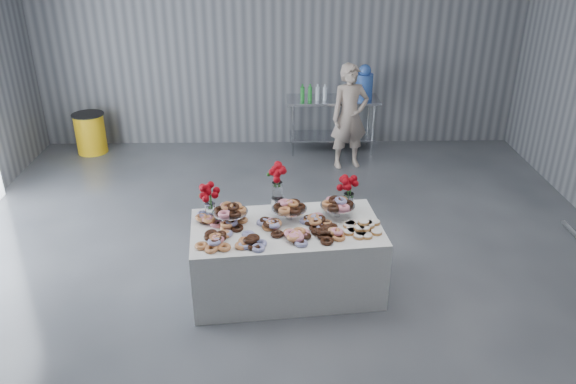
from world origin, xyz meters
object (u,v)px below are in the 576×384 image
prep_table (332,115)px  trash_barrel (91,133)px  water_jug (364,83)px  person (350,117)px  display_table (286,258)px

prep_table → trash_barrel: 4.02m
trash_barrel → water_jug: bearing=0.0°
trash_barrel → prep_table: bearing=0.0°
prep_table → water_jug: water_jug is taller
water_jug → person: size_ratio=0.34×
person → trash_barrel: 4.28m
person → trash_barrel: (-4.20, 0.67, -0.48)m
display_table → trash_barrel: size_ratio=2.84×
prep_table → trash_barrel: (-4.01, -0.00, -0.28)m
prep_table → trash_barrel: prep_table is taller
water_jug → person: 0.81m
display_table → trash_barrel: 5.07m
prep_table → water_jug: (0.50, -0.00, 0.53)m
prep_table → water_jug: size_ratio=2.71×
person → prep_table: bearing=92.5°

